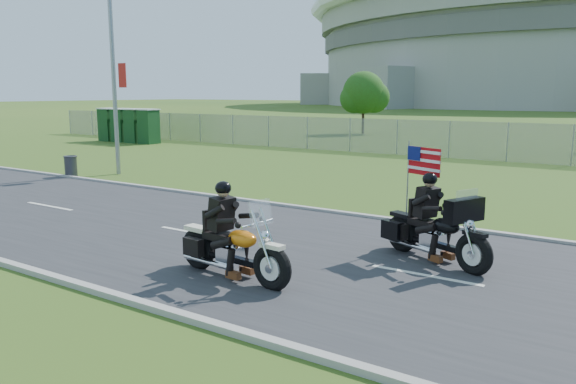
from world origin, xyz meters
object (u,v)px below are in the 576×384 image
Objects in this scene: motorcycle_lead at (231,249)px; motorcycle_follow at (436,233)px; streetlight at (116,41)px; porta_toilet_b at (135,126)px; porta_toilet_a at (149,127)px; porta_toilet_c at (121,126)px; porta_toilet_d at (109,125)px; trash_can at (71,167)px.

motorcycle_follow is (2.86, 3.14, 0.05)m from motorcycle_lead.
porta_toilet_b is (-11.42, 10.78, -4.49)m from streetlight.
porta_toilet_a is 0.82× the size of motorcycle_lead.
motorcycle_lead is at bearing -36.60° from porta_toilet_c.
porta_toilet_a and porta_toilet_b have the same top height.
motorcycle_lead is at bearing -108.83° from motorcycle_follow.
porta_toilet_a reaches higher than motorcycle_lead.
porta_toilet_b is 1.40m from porta_toilet_c.
motorcycle_follow reaches higher than porta_toilet_d.
motorcycle_follow is 17.06m from trash_can.
motorcycle_follow reaches higher than porta_toilet_c.
porta_toilet_c is at bearing 0.00° from porta_toilet_d.
motorcycle_lead is 4.25m from motorcycle_follow.
porta_toilet_b is 2.80m from porta_toilet_d.
porta_toilet_b and porta_toilet_d have the same top height.
porta_toilet_b is at bearing 136.65° from streetlight.
porta_toilet_d is 34.01m from motorcycle_follow.
porta_toilet_c reaches higher than trash_can.
motorcycle_follow is at bearing -28.04° from porta_toilet_d.
streetlight reaches higher than porta_toilet_c.
porta_toilet_d is at bearing 175.49° from motorcycle_follow.
porta_toilet_a is at bearing 0.00° from porta_toilet_c.
trash_can is (-16.74, 3.29, -0.20)m from motorcycle_follow.
motorcycle_follow is at bearing -30.43° from porta_toilet_b.
porta_toilet_a is at bearing 171.76° from motorcycle_follow.
streetlight is 17.37m from motorcycle_follow.
trash_can is at bearing 160.94° from motorcycle_lead.
motorcycle_lead is at bearing -32.83° from streetlight.
motorcycle_lead is 15.30m from trash_can.
motorcycle_follow is at bearing -31.77° from porta_toilet_a.
streetlight reaches higher than porta_toilet_a.
motorcycle_follow reaches higher than porta_toilet_a.
motorcycle_lead reaches higher than trash_can.
porta_toilet_a is at bearing 132.91° from streetlight.
porta_toilet_a is 29.88m from motorcycle_lead.
trash_can is (9.07, -12.70, -0.72)m from porta_toilet_a.
streetlight is 15.39m from porta_toilet_a.
streetlight is 3.57× the size of motorcycle_lead.
streetlight is 5.63m from trash_can.
porta_toilet_a is 30.37m from motorcycle_follow.
motorcycle_lead is (24.35, -19.13, -0.56)m from porta_toilet_b.
motorcycle_lead is at bearing -24.84° from trash_can.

